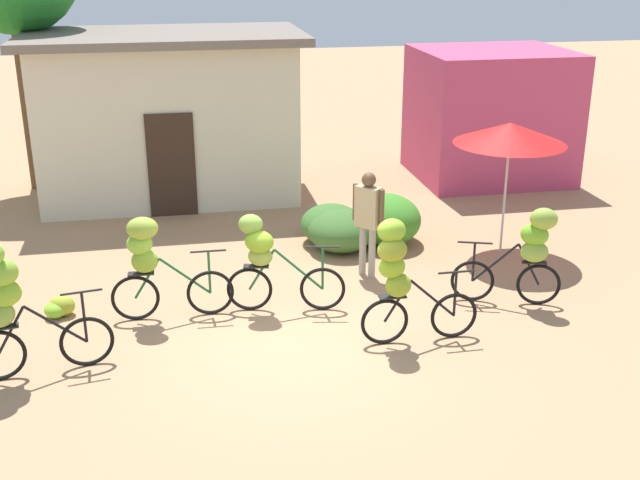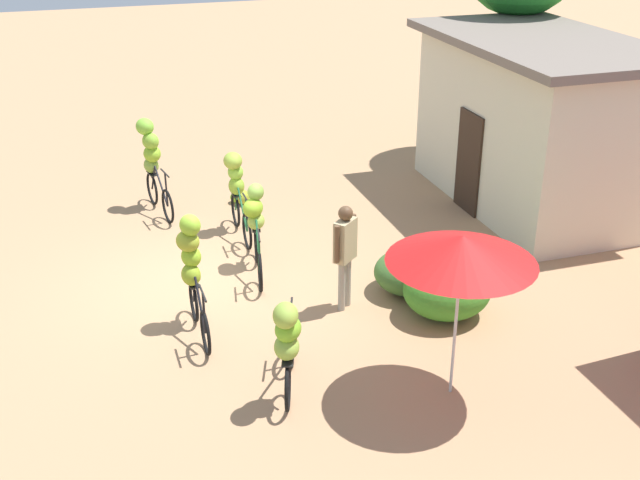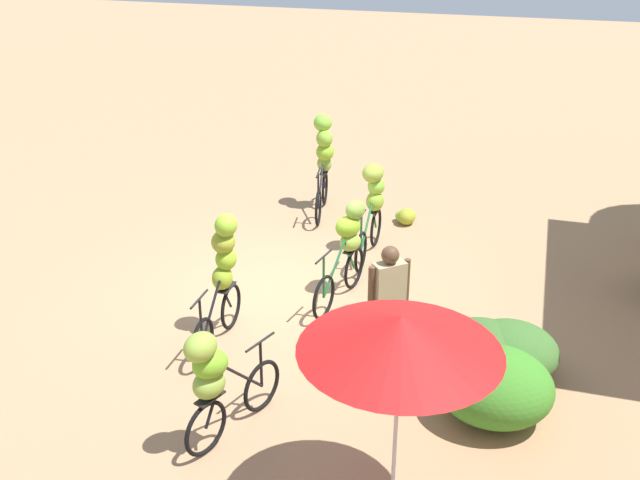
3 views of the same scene
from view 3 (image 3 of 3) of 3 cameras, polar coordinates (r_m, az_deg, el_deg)
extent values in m
plane|color=tan|center=(11.62, -2.69, -4.06)|extent=(60.00, 60.00, 0.00)
ellipsoid|color=#3C6A2C|center=(9.90, 14.18, -8.09)|extent=(1.09, 1.19, 0.69)
ellipsoid|color=#3C662B|center=(9.84, 12.13, -8.11)|extent=(1.14, 1.21, 0.69)
ellipsoid|color=#3C8527|center=(9.07, 12.99, -10.66)|extent=(1.22, 1.36, 0.86)
cylinder|color=beige|center=(7.27, 5.73, -13.67)|extent=(0.04, 0.04, 2.17)
cone|color=red|center=(6.70, 6.08, -7.03)|extent=(1.85, 1.85, 0.35)
torus|color=black|center=(13.85, -0.13, 2.44)|extent=(0.67, 0.16, 0.67)
torus|color=black|center=(14.82, 0.37, 3.96)|extent=(0.67, 0.16, 0.67)
cylinder|color=black|center=(14.54, 0.29, 4.80)|extent=(0.40, 0.10, 0.62)
cylinder|color=black|center=(14.06, 0.04, 4.08)|extent=(0.70, 0.15, 0.62)
cylinder|color=black|center=(13.61, -0.13, 5.08)|extent=(0.50, 0.11, 0.03)
cylinder|color=black|center=(13.73, -0.13, 3.75)|extent=(0.04, 0.04, 0.68)
cube|color=black|center=(14.59, 0.32, 5.15)|extent=(0.38, 0.20, 0.02)
ellipsoid|color=#80A33D|center=(14.55, 0.33, 5.78)|extent=(0.43, 0.39, 0.31)
ellipsoid|color=#87B72B|center=(14.40, 0.39, 6.66)|extent=(0.43, 0.35, 0.33)
ellipsoid|color=#84B533|center=(14.31, 0.33, 7.65)|extent=(0.46, 0.42, 0.33)
ellipsoid|color=#80C338|center=(14.37, 0.21, 8.82)|extent=(0.48, 0.41, 0.33)
torus|color=black|center=(12.15, 3.08, -0.91)|extent=(0.67, 0.06, 0.67)
torus|color=black|center=(13.08, 4.23, 0.97)|extent=(0.67, 0.06, 0.67)
cylinder|color=#19592D|center=(12.80, 4.08, 1.83)|extent=(0.40, 0.04, 0.59)
cylinder|color=#19592D|center=(12.33, 3.50, 0.93)|extent=(0.70, 0.05, 0.60)
cylinder|color=black|center=(11.89, 3.15, 1.85)|extent=(0.50, 0.04, 0.03)
cylinder|color=#19592D|center=(12.02, 3.11, 0.45)|extent=(0.04, 0.04, 0.64)
cube|color=black|center=(12.84, 4.17, 2.29)|extent=(0.36, 0.15, 0.02)
ellipsoid|color=#83AB2D|center=(12.71, 4.15, 2.93)|extent=(0.37, 0.30, 0.34)
ellipsoid|color=#89C339|center=(12.67, 4.26, 4.07)|extent=(0.36, 0.29, 0.30)
ellipsoid|color=#92AE38|center=(12.54, 4.01, 5.05)|extent=(0.47, 0.40, 0.31)
torus|color=black|center=(10.82, 0.28, -4.35)|extent=(0.66, 0.17, 0.66)
torus|color=black|center=(11.66, 2.58, -2.11)|extent=(0.66, 0.17, 0.66)
cylinder|color=#19592D|center=(11.37, 2.22, -1.11)|extent=(0.40, 0.11, 0.63)
cylinder|color=#19592D|center=(10.95, 1.08, -2.18)|extent=(0.70, 0.16, 0.64)
cylinder|color=black|center=(10.52, 0.28, -1.25)|extent=(0.50, 0.12, 0.03)
cylinder|color=#19592D|center=(10.66, 0.28, -2.82)|extent=(0.04, 0.04, 0.65)
cube|color=black|center=(11.42, 2.39, -0.71)|extent=(0.38, 0.20, 0.02)
ellipsoid|color=#92AD40|center=(11.30, 2.29, -0.16)|extent=(0.45, 0.42, 0.27)
ellipsoid|color=#86B326|center=(11.22, 2.12, 1.01)|extent=(0.52, 0.49, 0.32)
ellipsoid|color=#7FA93D|center=(11.21, 2.68, 2.29)|extent=(0.40, 0.35, 0.29)
torus|color=black|center=(9.93, -8.84, -7.60)|extent=(0.65, 0.05, 0.65)
torus|color=black|center=(10.68, -6.72, -4.99)|extent=(0.65, 0.05, 0.65)
cylinder|color=black|center=(10.41, -7.15, -4.08)|extent=(0.37, 0.04, 0.58)
cylinder|color=black|center=(10.03, -8.21, -5.33)|extent=(0.65, 0.04, 0.59)
cylinder|color=black|center=(9.61, -9.08, -4.41)|extent=(0.50, 0.03, 0.03)
cylinder|color=black|center=(9.77, -8.96, -6.03)|extent=(0.04, 0.04, 0.63)
cube|color=black|center=(10.43, -7.02, -3.55)|extent=(0.36, 0.14, 0.02)
ellipsoid|color=#89A626|center=(10.31, -7.37, -2.84)|extent=(0.38, 0.32, 0.32)
ellipsoid|color=#8BB926|center=(10.26, -7.08, -1.41)|extent=(0.40, 0.34, 0.31)
ellipsoid|color=#919F29|center=(10.17, -7.29, -0.12)|extent=(0.48, 0.43, 0.30)
ellipsoid|color=#89BA2C|center=(10.06, -7.09, 1.11)|extent=(0.41, 0.34, 0.31)
torus|color=black|center=(9.06, -4.40, -10.89)|extent=(0.62, 0.25, 0.64)
torus|color=black|center=(8.51, -8.59, -13.85)|extent=(0.62, 0.25, 0.64)
cylinder|color=black|center=(8.42, -7.93, -11.66)|extent=(0.36, 0.15, 0.63)
cylinder|color=black|center=(8.70, -5.78, -10.19)|extent=(0.62, 0.24, 0.64)
cylinder|color=black|center=(8.73, -4.53, -7.67)|extent=(0.48, 0.19, 0.03)
cylinder|color=black|center=(8.89, -4.46, -9.31)|extent=(0.04, 0.04, 0.60)
cube|color=black|center=(8.35, -8.28, -11.66)|extent=(0.39, 0.25, 0.02)
ellipsoid|color=#8BAE3E|center=(8.27, -8.35, -10.66)|extent=(0.47, 0.42, 0.31)
ellipsoid|color=#74B529|center=(8.12, -8.26, -9.21)|extent=(0.51, 0.49, 0.31)
ellipsoid|color=#90B13E|center=(7.94, -9.00, -7.98)|extent=(0.47, 0.42, 0.32)
ellipsoid|color=#96A229|center=(14.04, 6.54, 1.76)|extent=(0.44, 0.40, 0.30)
ellipsoid|color=#82C02B|center=(14.12, 6.44, 1.78)|extent=(0.40, 0.44, 0.24)
cylinder|color=gray|center=(9.81, 5.50, -7.24)|extent=(0.11, 0.11, 0.83)
cylinder|color=gray|center=(9.73, 4.58, -7.48)|extent=(0.11, 0.11, 0.83)
cube|color=tan|center=(9.40, 5.21, -3.53)|extent=(0.41, 0.43, 0.65)
cylinder|color=brown|center=(9.50, 6.53, -3.05)|extent=(0.08, 0.08, 0.59)
cylinder|color=brown|center=(9.27, 3.87, -3.67)|extent=(0.08, 0.08, 0.59)
sphere|color=brown|center=(9.20, 5.31, -1.13)|extent=(0.22, 0.22, 0.22)
camera|label=1|loc=(17.06, -35.03, 18.78)|focal=44.92mm
camera|label=2|loc=(5.62, -97.54, 3.74)|focal=44.81mm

